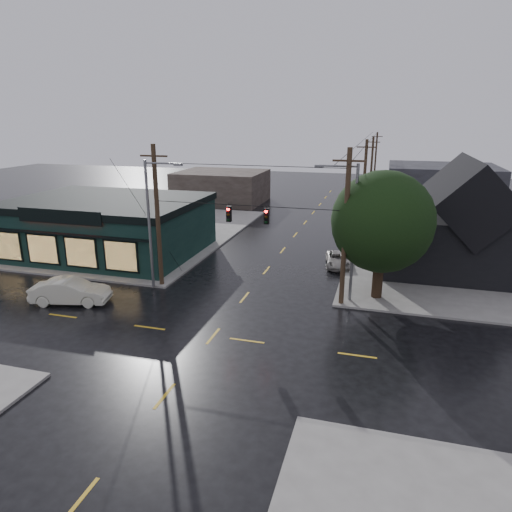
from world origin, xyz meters
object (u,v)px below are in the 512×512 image
(suv_silver, at_px, (338,260))
(corner_tree, at_px, (382,222))
(utility_pole_ne, at_px, (341,305))
(utility_pole_nw, at_px, (162,286))
(sedan_cream, at_px, (71,291))

(suv_silver, bearing_deg, corner_tree, -72.68)
(corner_tree, xyz_separation_m, utility_pole_ne, (-2.20, -1.75, -5.34))
(corner_tree, bearing_deg, suv_silver, 117.00)
(corner_tree, xyz_separation_m, suv_silver, (-3.26, 6.40, -4.77))
(utility_pole_nw, bearing_deg, utility_pole_ne, 0.00)
(sedan_cream, xyz_separation_m, suv_silver, (16.21, 12.76, -0.26))
(corner_tree, distance_m, suv_silver, 8.63)
(sedan_cream, bearing_deg, corner_tree, -85.70)
(utility_pole_nw, xyz_separation_m, utility_pole_ne, (13.00, 0.00, 0.00))
(corner_tree, height_order, utility_pole_ne, corner_tree)
(utility_pole_nw, distance_m, utility_pole_ne, 13.00)
(corner_tree, bearing_deg, utility_pole_ne, -141.44)
(corner_tree, bearing_deg, utility_pole_nw, -173.41)
(corner_tree, relative_size, utility_pole_ne, 0.84)
(utility_pole_ne, xyz_separation_m, suv_silver, (-1.06, 8.16, 0.57))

